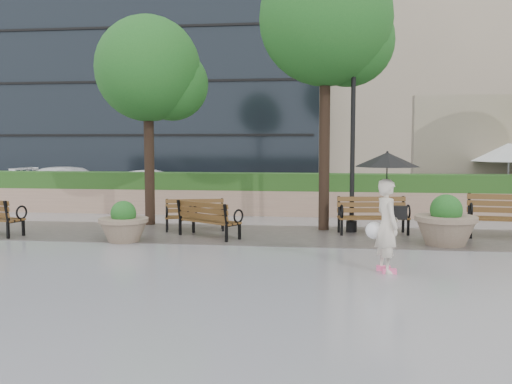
# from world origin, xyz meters

# --- Properties ---
(ground) EXTENTS (100.00, 100.00, 0.00)m
(ground) POSITION_xyz_m (0.00, 0.00, 0.00)
(ground) COLOR gray
(ground) RESTS_ON ground
(cobble_strip) EXTENTS (28.00, 3.20, 0.01)m
(cobble_strip) POSITION_xyz_m (0.00, 3.00, 0.01)
(cobble_strip) COLOR #383330
(cobble_strip) RESTS_ON ground
(hedge_wall) EXTENTS (24.00, 0.80, 1.35)m
(hedge_wall) POSITION_xyz_m (0.00, 7.00, 0.66)
(hedge_wall) COLOR tan
(hedge_wall) RESTS_ON ground
(asphalt_street) EXTENTS (40.00, 7.00, 0.00)m
(asphalt_street) POSITION_xyz_m (0.00, 11.00, 0.00)
(asphalt_street) COLOR black
(asphalt_street) RESTS_ON ground
(bldg_stone) EXTENTS (18.00, 10.00, 20.00)m
(bldg_stone) POSITION_xyz_m (10.00, 23.00, 10.00)
(bldg_stone) COLOR tan
(bldg_stone) RESTS_ON ground
(bench_1) EXTENTS (1.64, 0.97, 0.83)m
(bench_1) POSITION_xyz_m (-1.97, 3.43, 0.25)
(bench_1) COLOR brown
(bench_1) RESTS_ON ground
(bench_2) EXTENTS (1.75, 1.44, 0.89)m
(bench_2) POSITION_xyz_m (-1.38, 2.43, 0.27)
(bench_2) COLOR brown
(bench_2) RESTS_ON ground
(bench_3) EXTENTS (1.83, 0.93, 0.94)m
(bench_3) POSITION_xyz_m (2.65, 3.46, 0.28)
(bench_3) COLOR brown
(bench_3) RESTS_ON ground
(bench_4) EXTENTS (2.05, 1.04, 1.06)m
(bench_4) POSITION_xyz_m (5.92, 3.23, 0.31)
(bench_4) COLOR brown
(bench_4) RESTS_ON ground
(planter_left) EXTENTS (1.16, 1.16, 0.97)m
(planter_left) POSITION_xyz_m (-3.26, 1.61, 0.38)
(planter_left) COLOR #7F6B56
(planter_left) RESTS_ON ground
(planter_right) EXTENTS (1.39, 1.39, 1.17)m
(planter_right) POSITION_xyz_m (4.18, 2.09, 0.46)
(planter_right) COLOR #7F6B56
(planter_right) RESTS_ON ground
(lamppost) EXTENTS (0.28, 0.28, 4.55)m
(lamppost) POSITION_xyz_m (2.13, 3.74, 2.02)
(lamppost) COLOR black
(lamppost) RESTS_ON ground
(tree_0) EXTENTS (3.09, 2.93, 5.85)m
(tree_0) POSITION_xyz_m (-3.35, 4.46, 4.26)
(tree_0) COLOR black
(tree_0) RESTS_ON ground
(tree_1) EXTENTS (3.55, 3.47, 7.27)m
(tree_1) POSITION_xyz_m (1.55, 4.10, 5.38)
(tree_1) COLOR black
(tree_1) RESTS_ON ground
(patio_umb_white) EXTENTS (2.50, 2.50, 2.30)m
(patio_umb_white) POSITION_xyz_m (7.57, 9.10, 1.99)
(patio_umb_white) COLOR black
(patio_umb_white) RESTS_ON ground
(car_left) EXTENTS (4.78, 2.18, 1.36)m
(car_left) POSITION_xyz_m (-8.63, 10.44, 0.68)
(car_left) COLOR white
(car_left) RESTS_ON ground
(car_right) EXTENTS (3.80, 1.57, 1.22)m
(car_right) POSITION_xyz_m (-5.43, 10.66, 0.61)
(car_right) COLOR white
(car_right) RESTS_ON ground
(pedestrian) EXTENTS (1.17, 1.17, 2.15)m
(pedestrian) POSITION_xyz_m (2.57, -0.79, 1.31)
(pedestrian) COLOR beige
(pedestrian) RESTS_ON ground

